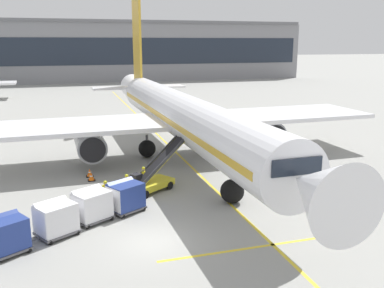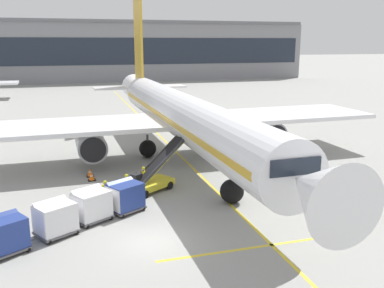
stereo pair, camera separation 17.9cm
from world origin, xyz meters
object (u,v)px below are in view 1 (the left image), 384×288
at_px(ground_crew_marshaller, 127,185).
at_px(safety_cone_engine_keepout, 90,173).
at_px(baggage_cart_lead, 125,196).
at_px(baggage_cart_third, 56,218).
at_px(baggage_cart_second, 92,205).
at_px(safety_cone_wingtip, 91,177).
at_px(ground_crew_by_loader, 106,192).
at_px(parked_airplane, 180,115).
at_px(ground_crew_by_carts, 144,177).
at_px(baggage_cart_fourth, 4,234).
at_px(belt_loader, 152,178).

distance_m(ground_crew_marshaller, safety_cone_engine_keepout, 6.10).
height_order(baggage_cart_lead, safety_cone_engine_keepout, baggage_cart_lead).
height_order(baggage_cart_third, safety_cone_engine_keepout, baggage_cart_third).
relative_size(baggage_cart_second, safety_cone_wingtip, 4.36).
bearing_deg(baggage_cart_third, ground_crew_by_loader, 48.21).
distance_m(parked_airplane, baggage_cart_second, 15.04).
relative_size(parked_airplane, baggage_cart_lead, 16.70).
distance_m(baggage_cart_second, ground_crew_by_carts, 5.67).
bearing_deg(parked_airplane, baggage_cart_fourth, -131.04).
bearing_deg(ground_crew_by_loader, baggage_cart_fourth, -138.76).
relative_size(parked_airplane, baggage_cart_second, 16.70).
xyz_separation_m(parked_airplane, ground_crew_marshaller, (-6.11, -9.19, -2.83)).
distance_m(ground_crew_by_loader, safety_cone_engine_keepout, 6.71).
relative_size(baggage_cart_fourth, ground_crew_by_carts, 1.58).
bearing_deg(baggage_cart_fourth, ground_crew_by_carts, 40.57).
height_order(belt_loader, safety_cone_engine_keepout, belt_loader).
bearing_deg(ground_crew_marshaller, baggage_cart_second, -130.57).
bearing_deg(ground_crew_by_carts, safety_cone_engine_keepout, 128.25).
bearing_deg(ground_crew_by_loader, safety_cone_engine_keepout, 95.13).
height_order(baggage_cart_third, ground_crew_marshaller, baggage_cart_third).
bearing_deg(safety_cone_engine_keepout, baggage_cart_fourth, -112.59).
relative_size(baggage_cart_second, baggage_cart_third, 1.00).
distance_m(baggage_cart_third, ground_crew_by_carts, 8.03).
height_order(parked_airplane, baggage_cart_fourth, parked_airplane).
xyz_separation_m(belt_loader, baggage_cart_lead, (-2.31, -3.21, 0.08)).
xyz_separation_m(ground_crew_by_loader, ground_crew_marshaller, (1.46, 0.95, 0.00)).
bearing_deg(baggage_cart_fourth, baggage_cart_second, 32.37).
xyz_separation_m(safety_cone_engine_keepout, safety_cone_wingtip, (0.06, -1.02, 0.00)).
distance_m(baggage_cart_lead, safety_cone_wingtip, 6.88).
xyz_separation_m(ground_crew_by_carts, safety_cone_engine_keepout, (-3.42, 4.34, -0.69)).
xyz_separation_m(parked_airplane, safety_cone_wingtip, (-8.11, -4.51, -3.52)).
bearing_deg(safety_cone_wingtip, ground_crew_by_loader, -84.55).
bearing_deg(baggage_cart_lead, parked_airplane, 59.81).
height_order(belt_loader, baggage_cart_lead, belt_loader).
xyz_separation_m(baggage_cart_lead, safety_cone_engine_keepout, (-1.67, 7.68, -0.70)).
relative_size(baggage_cart_second, baggage_cart_fourth, 1.00).
distance_m(parked_airplane, baggage_cart_lead, 13.23).
bearing_deg(ground_crew_by_carts, ground_crew_marshaller, -134.95).
bearing_deg(ground_crew_by_loader, baggage_cart_third, -131.79).
bearing_deg(baggage_cart_fourth, ground_crew_marshaller, 39.59).
relative_size(ground_crew_by_loader, ground_crew_marshaller, 1.00).
bearing_deg(safety_cone_engine_keepout, ground_crew_marshaller, -70.14).
bearing_deg(safety_cone_engine_keepout, baggage_cart_third, -103.27).
xyz_separation_m(ground_crew_by_carts, safety_cone_wingtip, (-3.36, 3.31, -0.69)).
distance_m(parked_airplane, baggage_cart_third, 17.28).
xyz_separation_m(parked_airplane, belt_loader, (-4.19, -7.96, -2.91)).
relative_size(baggage_cart_second, ground_crew_by_loader, 1.58).
relative_size(ground_crew_by_loader, safety_cone_engine_keepout, 2.78).
xyz_separation_m(baggage_cart_lead, ground_crew_marshaller, (0.39, 1.98, -0.00)).
bearing_deg(baggage_cart_third, baggage_cart_lead, 29.31).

